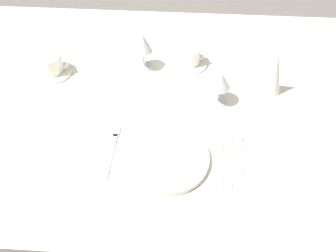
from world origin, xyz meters
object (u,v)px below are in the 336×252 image
at_px(spoon_soup, 229,151).
at_px(coffee_cup_right, 51,63).
at_px(wine_glass_left, 143,44).
at_px(wine_glass_centre, 220,81).
at_px(dinner_plate, 165,158).
at_px(dinner_knife, 219,157).
at_px(spoon_dessert, 240,152).
at_px(napkin_folded, 274,72).
at_px(coffee_cup_left, 189,55).
at_px(fork_outer, 112,149).

xyz_separation_m(spoon_soup, coffee_cup_right, (-0.62, 0.33, 0.04)).
bearing_deg(wine_glass_left, wine_glass_centre, -31.54).
distance_m(coffee_cup_right, wine_glass_left, 0.33).
height_order(dinner_plate, dinner_knife, dinner_plate).
height_order(spoon_soup, spoon_dessert, same).
height_order(spoon_soup, napkin_folded, napkin_folded).
distance_m(dinner_knife, napkin_folded, 0.37).
height_order(coffee_cup_right, wine_glass_centre, wine_glass_centre).
height_order(dinner_plate, coffee_cup_right, coffee_cup_right).
relative_size(dinner_knife, coffee_cup_right, 2.10).
distance_m(spoon_soup, coffee_cup_left, 0.43).
bearing_deg(spoon_dessert, spoon_soup, 175.69).
height_order(fork_outer, coffee_cup_right, coffee_cup_right).
xyz_separation_m(fork_outer, coffee_cup_right, (-0.27, 0.34, 0.04)).
bearing_deg(coffee_cup_right, napkin_folded, -3.49).
relative_size(dinner_knife, coffee_cup_left, 2.20).
bearing_deg(coffee_cup_right, coffee_cup_left, 9.38).
height_order(fork_outer, wine_glass_centre, wine_glass_centre).
relative_size(dinner_plate, spoon_soup, 1.17).
bearing_deg(napkin_folded, coffee_cup_left, 155.79).
xyz_separation_m(spoon_soup, spoon_dessert, (0.03, -0.00, 0.00)).
distance_m(dinner_plate, spoon_dessert, 0.23).
relative_size(coffee_cup_right, napkin_folded, 0.64).
height_order(wine_glass_centre, napkin_folded, napkin_folded).
bearing_deg(dinner_plate, dinner_knife, 6.88).
xyz_separation_m(wine_glass_centre, wine_glass_left, (-0.27, 0.16, 0.01)).
distance_m(dinner_plate, wine_glass_centre, 0.32).
bearing_deg(spoon_soup, wine_glass_left, 128.23).
xyz_separation_m(dinner_knife, wine_glass_centre, (-0.00, 0.24, 0.09)).
bearing_deg(dinner_knife, coffee_cup_left, 103.46).
bearing_deg(wine_glass_centre, wine_glass_left, 148.46).
distance_m(fork_outer, spoon_dessert, 0.39).
xyz_separation_m(dinner_plate, spoon_dessert, (0.22, 0.04, -0.01)).
height_order(dinner_knife, coffee_cup_right, coffee_cup_right).
relative_size(spoon_dessert, wine_glass_centre, 1.58).
bearing_deg(dinner_plate, fork_outer, 170.01).
bearing_deg(wine_glass_left, napkin_folded, -12.75).
relative_size(dinner_plate, spoon_dessert, 1.29).
xyz_separation_m(dinner_plate, wine_glass_centre, (0.16, 0.26, 0.08)).
xyz_separation_m(fork_outer, wine_glass_centre, (0.32, 0.23, 0.09)).
xyz_separation_m(dinner_knife, spoon_dessert, (0.06, 0.02, 0.00)).
distance_m(spoon_soup, napkin_folded, 0.33).
height_order(spoon_soup, coffee_cup_left, coffee_cup_left).
relative_size(coffee_cup_left, wine_glass_left, 0.71).
distance_m(fork_outer, dinner_knife, 0.33).
xyz_separation_m(coffee_cup_right, wine_glass_left, (0.32, 0.05, 0.06)).
xyz_separation_m(dinner_plate, spoon_soup, (0.19, 0.05, -0.01)).
distance_m(dinner_plate, dinner_knife, 0.16).
height_order(spoon_dessert, coffee_cup_left, coffee_cup_left).
bearing_deg(wine_glass_centre, coffee_cup_left, 118.25).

